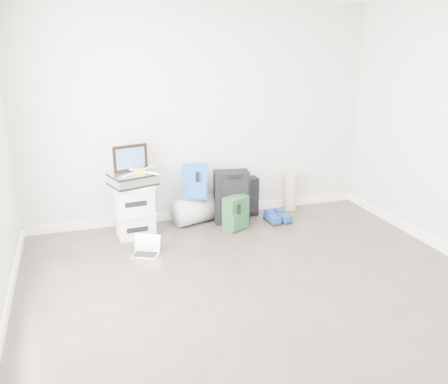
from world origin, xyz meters
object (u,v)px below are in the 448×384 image
object	(u,v)px
briefcase	(133,179)
laptop	(146,250)
boxes_stack	(135,210)
duffel_bag	(195,210)
carry_on	(245,197)
large_suitcase	(232,197)

from	to	relation	value
briefcase	laptop	size ratio (longest dim) A/B	1.42
boxes_stack	duffel_bag	distance (m)	0.82
duffel_bag	carry_on	world-z (taller)	carry_on
boxes_stack	laptop	world-z (taller)	boxes_stack
briefcase	laptop	world-z (taller)	briefcase
briefcase	laptop	xyz separation A→B (m)	(0.03, -0.57, -0.66)
carry_on	large_suitcase	bearing A→B (deg)	-141.68
laptop	briefcase	bearing A→B (deg)	119.18
carry_on	laptop	distance (m)	1.69
large_suitcase	laptop	size ratio (longest dim) A/B	1.93
boxes_stack	briefcase	size ratio (longest dim) A/B	1.28
briefcase	large_suitcase	world-z (taller)	briefcase
boxes_stack	briefcase	bearing A→B (deg)	0.00
boxes_stack	laptop	bearing A→B (deg)	-90.37
briefcase	carry_on	xyz separation A→B (m)	(1.50, 0.25, -0.45)
duffel_bag	carry_on	xyz separation A→B (m)	(0.71, 0.06, 0.09)
boxes_stack	laptop	xyz separation A→B (m)	(0.03, -0.57, -0.27)
briefcase	duffel_bag	bearing A→B (deg)	-4.51
briefcase	carry_on	world-z (taller)	briefcase
large_suitcase	laptop	distance (m)	1.39
large_suitcase	carry_on	xyz separation A→B (m)	(0.25, 0.18, -0.08)
large_suitcase	carry_on	world-z (taller)	large_suitcase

